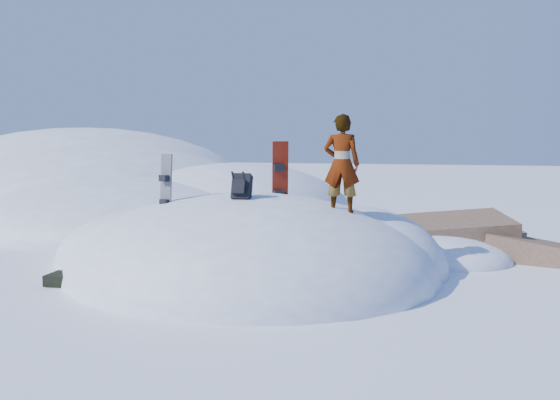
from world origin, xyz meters
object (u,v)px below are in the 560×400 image
(snowboard_red, at_px, (280,184))
(person, at_px, (342,164))
(backpack, at_px, (241,187))
(snowboard_dark, at_px, (165,193))

(snowboard_red, height_order, person, person)
(backpack, xyz_separation_m, person, (1.67, 0.47, 0.40))
(snowboard_red, distance_m, person, 1.72)
(snowboard_red, bearing_deg, backpack, -133.35)
(snowboard_dark, bearing_deg, snowboard_red, 57.00)
(snowboard_red, bearing_deg, person, -64.64)
(snowboard_dark, height_order, person, person)
(person, bearing_deg, backpack, 10.44)
(snowboard_dark, xyz_separation_m, backpack, (1.48, 0.03, 0.15))
(snowboard_red, height_order, backpack, snowboard_red)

